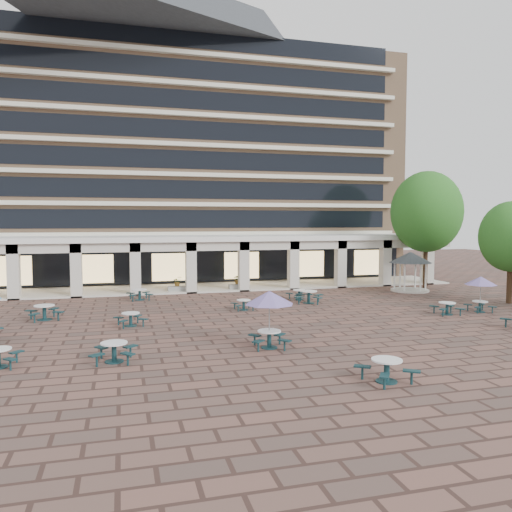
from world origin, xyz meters
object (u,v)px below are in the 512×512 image
at_px(picnic_table_1, 114,350).
at_px(planter_right, 238,283).
at_px(planter_left, 177,286).
at_px(picnic_table_2, 387,368).
at_px(gazebo, 410,262).

xyz_separation_m(picnic_table_1, planter_right, (9.46, 18.84, 0.10)).
distance_m(picnic_table_1, planter_left, 19.39).
height_order(picnic_table_1, picnic_table_2, picnic_table_2).
bearing_deg(picnic_table_2, planter_right, 78.96).
xyz_separation_m(picnic_table_2, planter_right, (0.24, 23.90, 0.10)).
height_order(picnic_table_2, planter_left, planter_left).
height_order(picnic_table_1, planter_left, planter_left).
bearing_deg(picnic_table_1, gazebo, 39.27).
bearing_deg(gazebo, planter_left, 167.32).
xyz_separation_m(planter_left, planter_right, (4.89, 0.00, 0.07)).
bearing_deg(planter_left, picnic_table_2, -79.00).
distance_m(picnic_table_1, planter_right, 21.08).
relative_size(picnic_table_1, planter_right, 1.28).
xyz_separation_m(gazebo, planter_right, (-13.21, 4.07, -1.78)).
xyz_separation_m(picnic_table_2, planter_left, (-4.65, 23.90, 0.03)).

